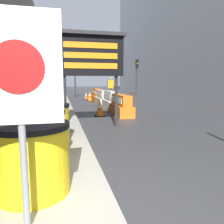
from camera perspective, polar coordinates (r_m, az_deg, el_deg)
barrel_drum_foreground at (r=2.74m, az=-20.08°, el=-11.26°), size 0.87×0.87×0.83m
barrel_drum_middle at (r=3.77m, az=-18.52°, el=-5.93°), size 0.87×0.87×0.83m
barrel_drum_back at (r=4.81m, az=-16.10°, el=-2.85°), size 0.87×0.87×0.83m
warning_sign at (r=1.93m, az=-23.20°, el=7.38°), size 0.70×0.08×1.87m
message_board at (r=6.80m, az=-5.60°, el=14.38°), size 2.11×0.36×2.88m
jersey_barrier_orange_near at (r=9.24m, az=2.35°, el=1.52°), size 0.62×1.92×0.88m
jersey_barrier_white at (r=11.21m, az=-0.47°, el=2.81°), size 0.54×1.71×0.93m
jersey_barrier_cream at (r=13.36m, az=-2.57°, el=3.55°), size 0.64×2.09×0.89m
jersey_barrier_orange_far at (r=15.73m, az=-4.22°, el=4.27°), size 0.53×1.91×0.92m
traffic_cone_near at (r=16.04m, az=-5.82°, el=4.19°), size 0.42×0.42×0.75m
traffic_cone_mid at (r=17.39m, az=-6.82°, el=4.28°), size 0.36×0.36×0.64m
traffic_cone_far at (r=8.93m, az=-3.22°, el=1.10°), size 0.41×0.41×0.73m
traffic_light_near_curb at (r=19.40m, az=-9.67°, el=11.21°), size 0.28×0.45×3.50m
traffic_light_far_side at (r=23.73m, az=6.52°, el=11.03°), size 0.28×0.45×3.71m
pedestrian_worker at (r=18.37m, az=-0.45°, el=6.82°), size 0.48×0.30×1.77m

